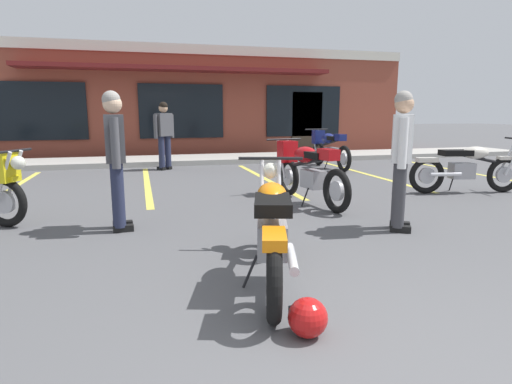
% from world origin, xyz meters
% --- Properties ---
extents(ground_plane, '(80.00, 80.00, 0.00)m').
position_xyz_m(ground_plane, '(0.00, 3.56, 0.00)').
color(ground_plane, '#515154').
extents(sidewalk_kerb, '(22.00, 1.80, 0.14)m').
position_xyz_m(sidewalk_kerb, '(0.00, 10.97, 0.07)').
color(sidewalk_kerb, '#A8A59E').
rests_on(sidewalk_kerb, ground_plane).
extents(brick_storefront_building, '(15.60, 6.09, 3.52)m').
position_xyz_m(brick_storefront_building, '(0.00, 15.21, 1.76)').
color(brick_storefront_building, brown).
rests_on(brick_storefront_building, ground_plane).
extents(painted_stall_lines, '(12.55, 4.80, 0.01)m').
position_xyz_m(painted_stall_lines, '(-0.00, 7.37, 0.00)').
color(painted_stall_lines, '#DBCC4C').
rests_on(painted_stall_lines, ground_plane).
extents(motorcycle_foreground_classic, '(0.91, 2.06, 0.98)m').
position_xyz_m(motorcycle_foreground_classic, '(-0.30, 1.93, 0.46)').
color(motorcycle_foreground_classic, black).
rests_on(motorcycle_foreground_classic, ground_plane).
extents(motorcycle_red_sportbike, '(2.09, 0.77, 0.98)m').
position_xyz_m(motorcycle_red_sportbike, '(4.26, 4.88, 0.46)').
color(motorcycle_red_sportbike, black).
rests_on(motorcycle_red_sportbike, ground_plane).
extents(motorcycle_silver_naked, '(0.76, 2.10, 0.98)m').
position_xyz_m(motorcycle_silver_naked, '(1.20, 4.89, 0.53)').
color(motorcycle_silver_naked, black).
rests_on(motorcycle_silver_naked, ground_plane).
extents(motorcycle_green_cafe_racer, '(0.66, 2.11, 0.98)m').
position_xyz_m(motorcycle_green_cafe_racer, '(3.35, 8.74, 0.53)').
color(motorcycle_green_cafe_racer, black).
rests_on(motorcycle_green_cafe_racer, ground_plane).
extents(person_in_black_shirt, '(0.41, 0.57, 1.68)m').
position_xyz_m(person_in_black_shirt, '(1.65, 3.05, 0.95)').
color(person_in_black_shirt, black).
rests_on(person_in_black_shirt, ground_plane).
extents(person_in_shorts_foreground, '(0.54, 0.43, 1.68)m').
position_xyz_m(person_in_shorts_foreground, '(-0.75, 9.45, 0.95)').
color(person_in_shorts_foreground, black).
rests_on(person_in_shorts_foreground, ground_plane).
extents(person_by_back_row, '(0.29, 0.61, 1.68)m').
position_xyz_m(person_by_back_row, '(-1.64, 3.95, 0.95)').
color(person_by_back_row, black).
rests_on(person_by_back_row, ground_plane).
extents(helmet_on_pavement, '(0.26, 0.26, 0.26)m').
position_xyz_m(helmet_on_pavement, '(-0.37, 0.97, 0.13)').
color(helmet_on_pavement, '#B71414').
rests_on(helmet_on_pavement, ground_plane).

